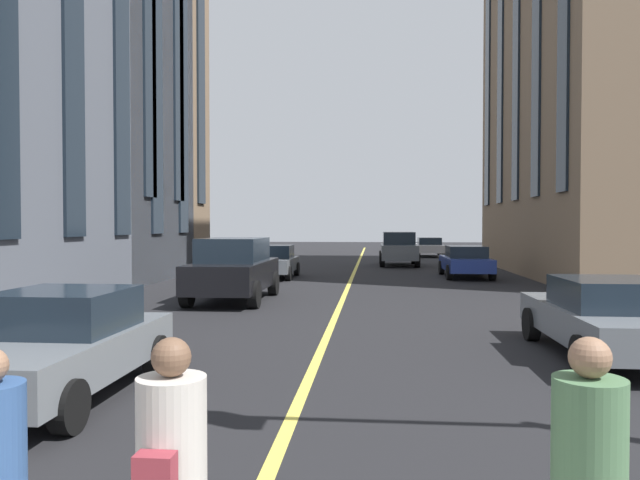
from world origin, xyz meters
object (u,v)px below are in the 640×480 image
object	(u,v)px
car_grey_mid	(607,317)
car_grey_near	(399,248)
car_blue_oncoming	(466,261)
car_white_trailing	(429,247)
car_grey_parked_b	(59,344)
car_black_far	(234,269)
car_grey_parked_a	(274,262)

from	to	relation	value
car_grey_mid	car_grey_near	world-z (taller)	car_grey_near
car_blue_oncoming	car_grey_near	bearing A→B (deg)	19.06
car_white_trailing	car_grey_parked_b	bearing A→B (deg)	167.41
car_white_trailing	car_grey_parked_b	distance (m)	37.02
car_grey_mid	car_grey_parked_b	size ratio (longest dim) A/B	1.13
car_grey_near	car_black_far	bearing A→B (deg)	161.23
car_grey_parked_a	car_white_trailing	world-z (taller)	car_grey_parked_a
car_black_far	car_grey_parked_a	size ratio (longest dim) A/B	1.21
car_grey_near	car_white_trailing	size ratio (longest dim) A/B	1.07
car_grey_near	car_blue_oncoming	distance (m)	7.91
car_grey_parked_a	car_grey_near	bearing A→B (deg)	-33.83
car_grey_parked_a	car_blue_oncoming	bearing A→B (deg)	-83.19
car_blue_oncoming	car_grey_parked_a	bearing A→B (deg)	96.81
car_grey_near	car_white_trailing	distance (m)	10.16
car_grey_parked_a	car_grey_mid	world-z (taller)	car_grey_parked_a
car_white_trailing	car_grey_parked_b	size ratio (longest dim) A/B	1.13
car_grey_near	car_grey_parked_b	distance (m)	26.88
car_black_far	car_blue_oncoming	bearing A→B (deg)	-42.60
car_blue_oncoming	car_grey_parked_b	xyz separation A→B (m)	(-18.84, 8.07, -0.00)
car_grey_parked_a	car_grey_parked_b	world-z (taller)	same
car_grey_parked_a	car_blue_oncoming	distance (m)	8.31
car_black_far	car_white_trailing	bearing A→B (deg)	-17.27
car_black_far	car_grey_mid	size ratio (longest dim) A/B	1.07
car_blue_oncoming	car_grey_parked_b	world-z (taller)	car_grey_parked_b
car_black_far	car_white_trailing	size ratio (longest dim) A/B	1.07
car_black_far	car_grey_parked_b	distance (m)	10.01
car_black_far	car_grey_parked_b	world-z (taller)	car_black_far
car_grey_parked_a	car_blue_oncoming	size ratio (longest dim) A/B	0.89
car_grey_parked_a	car_grey_near	distance (m)	10.19
car_black_far	car_grey_parked_b	size ratio (longest dim) A/B	1.21
car_white_trailing	car_blue_oncoming	bearing A→B (deg)	180.00
car_grey_mid	car_white_trailing	world-z (taller)	same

